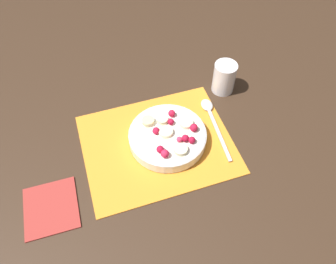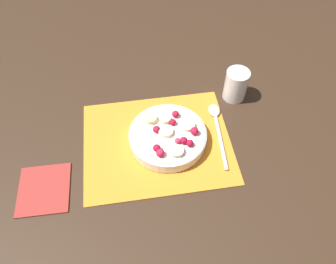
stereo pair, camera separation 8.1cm
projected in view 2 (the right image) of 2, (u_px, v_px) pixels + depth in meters
ground_plane at (157, 143)px, 0.85m from camera, size 3.00×3.00×0.00m
placemat at (157, 142)px, 0.84m from camera, size 0.38×0.31×0.01m
fruit_bowl at (168, 137)px, 0.83m from camera, size 0.20×0.20×0.05m
spoon at (216, 121)px, 0.88m from camera, size 0.04×0.21×0.01m
drinking_glass at (236, 85)px, 0.91m from camera, size 0.06×0.06×0.09m
napkin at (44, 189)px, 0.76m from camera, size 0.12×0.13×0.01m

